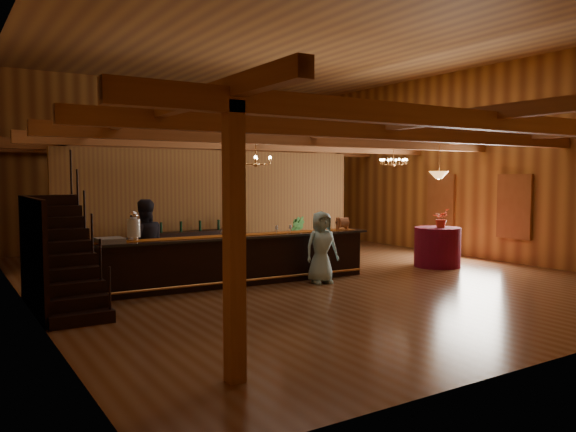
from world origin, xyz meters
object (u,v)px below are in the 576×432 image
chandelier_left (256,160)px  chandelier_right (394,162)px  round_table (437,247)px  staff_second (144,244)px  beverage_dispenser (134,227)px  pendant_lamp (439,175)px  raffle_drum (342,223)px  bartender (233,243)px  floor_plant (294,237)px  backbar_shelf (191,248)px  tasting_bar (237,260)px  guest (322,247)px

chandelier_left → chandelier_right: same height
round_table → chandelier_right: bearing=77.7°
chandelier_left → staff_second: bearing=177.4°
beverage_dispenser → pendant_lamp: size_ratio=0.67×
raffle_drum → bartender: 2.69m
chandelier_left → floor_plant: chandelier_left is taller
backbar_shelf → staff_second: staff_second is taller
pendant_lamp → floor_plant: size_ratio=0.73×
tasting_bar → guest: bearing=-24.4°
beverage_dispenser → bartender: 2.58m
pendant_lamp → beverage_dispenser: bearing=174.3°
raffle_drum → guest: size_ratio=0.21×
chandelier_left → floor_plant: 3.87m
chandelier_right → tasting_bar: bearing=-165.0°
guest → floor_plant: size_ratio=1.30×
chandelier_right → pendant_lamp: size_ratio=0.89×
guest → round_table: bearing=10.4°
staff_second → floor_plant: bearing=-150.8°
floor_plant → backbar_shelf: bearing=168.6°
round_table → staff_second: staff_second is taller
bartender → backbar_shelf: bearing=-90.0°
backbar_shelf → bartender: bartender is taller
backbar_shelf → round_table: (5.29, -3.89, 0.07)m
raffle_drum → bartender: size_ratio=0.21×
raffle_drum → backbar_shelf: bearing=125.4°
pendant_lamp → tasting_bar: bearing=173.7°
beverage_dispenser → chandelier_left: bearing=7.2°
backbar_shelf → pendant_lamp: 6.85m
round_table → chandelier_right: size_ratio=1.49×
tasting_bar → staff_second: size_ratio=3.44×
pendant_lamp → guest: 4.24m
backbar_shelf → bartender: bearing=-94.5°
chandelier_left → bartender: chandelier_left is taller
backbar_shelf → floor_plant: bearing=-15.4°
chandelier_right → pendant_lamp: (-0.49, -2.23, -0.40)m
bartender → pendant_lamp: bearing=166.5°
guest → chandelier_right: bearing=36.2°
round_table → floor_plant: 4.06m
beverage_dispenser → chandelier_left: chandelier_left is taller
backbar_shelf → staff_second: bearing=-133.1°
backbar_shelf → floor_plant: size_ratio=2.57×
bartender → round_table: bearing=166.5°
pendant_lamp → staff_second: pendant_lamp is taller
tasting_bar → beverage_dispenser: beverage_dispenser is taller
tasting_bar → raffle_drum: bearing=-1.0°
tasting_bar → floor_plant: bearing=43.0°
raffle_drum → floor_plant: raffle_drum is taller
beverage_dispenser → round_table: beverage_dispenser is taller
tasting_bar → floor_plant: floor_plant is taller
beverage_dispenser → round_table: size_ratio=0.50×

